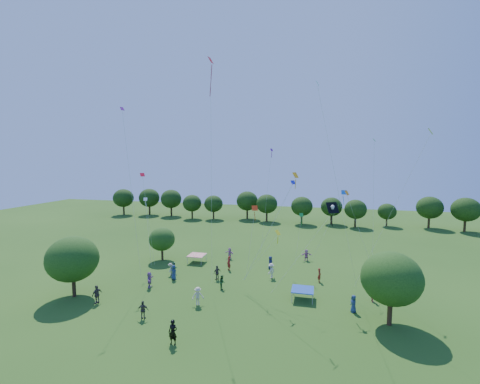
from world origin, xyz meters
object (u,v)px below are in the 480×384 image
object	(u,v)px
red_high_kite	(211,105)
man_in_black	(173,332)
tent_red_stripe	(197,255)
near_tree_north	(162,239)
pirate_kite	(332,209)
tent_blue	(303,290)
near_tree_east	(391,278)
near_tree_west	(72,259)

from	to	relation	value
red_high_kite	man_in_black	bearing A→B (deg)	-90.46
tent_red_stripe	red_high_kite	distance (m)	21.77
tent_red_stripe	near_tree_north	bearing A→B (deg)	-178.39
man_in_black	pirate_kite	xyz separation A→B (m)	(11.98, 11.05, 8.43)
tent_blue	near_tree_east	bearing A→B (deg)	-23.93
near_tree_east	red_high_kite	size ratio (longest dim) A/B	0.28
tent_blue	pirate_kite	distance (m)	8.79
near_tree_north	near_tree_east	world-z (taller)	near_tree_east
near_tree_east	tent_red_stripe	distance (m)	25.55
pirate_kite	near_tree_north	bearing A→B (deg)	160.86
near_tree_north	tent_blue	xyz separation A→B (m)	(20.03, -8.36, -1.99)
tent_red_stripe	pirate_kite	xyz separation A→B (m)	(17.49, -8.01, 8.37)
man_in_black	red_high_kite	size ratio (longest dim) A/B	0.09
near_tree_north	tent_red_stripe	world-z (taller)	near_tree_north
near_tree_west	man_in_black	world-z (taller)	near_tree_west
tent_red_stripe	man_in_black	world-z (taller)	man_in_black
man_in_black	red_high_kite	distance (m)	20.91
near_tree_west	near_tree_east	xyz separation A→B (m)	(30.79, 1.60, 0.13)
tent_red_stripe	man_in_black	xyz separation A→B (m)	(5.51, -19.06, -0.06)
near_tree_north	pirate_kite	xyz separation A→B (m)	(22.67, -7.87, 6.38)
near_tree_east	man_in_black	world-z (taller)	near_tree_east
tent_blue	red_high_kite	size ratio (longest dim) A/B	0.10
man_in_black	pirate_kite	world-z (taller)	pirate_kite
tent_blue	red_high_kite	bearing A→B (deg)	-172.47
man_in_black	red_high_kite	world-z (taller)	red_high_kite
tent_red_stripe	near_tree_west	bearing A→B (deg)	-121.89
near_tree_east	pirate_kite	size ratio (longest dim) A/B	0.74
near_tree_west	near_tree_north	distance (m)	13.74
near_tree_north	red_high_kite	xyz separation A→B (m)	(10.76, -9.59, 16.66)
red_high_kite	near_tree_north	bearing A→B (deg)	138.29
near_tree_north	man_in_black	bearing A→B (deg)	-60.54
near_tree_east	man_in_black	bearing A→B (deg)	-156.93
near_tree_north	man_in_black	distance (m)	21.82
near_tree_east	tent_blue	size ratio (longest dim) A/B	2.92
near_tree_west	near_tree_north	world-z (taller)	near_tree_west
man_in_black	pirate_kite	size ratio (longest dim) A/B	0.22
near_tree_east	pirate_kite	xyz separation A→B (m)	(-4.92, 3.85, 5.26)
tent_blue	tent_red_stripe	bearing A→B (deg)	150.20
near_tree_west	tent_red_stripe	size ratio (longest dim) A/B	2.89
tent_red_stripe	near_tree_east	bearing A→B (deg)	-27.89
tent_red_stripe	tent_blue	distance (m)	17.12
tent_red_stripe	red_high_kite	xyz separation A→B (m)	(5.58, -9.74, 18.65)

